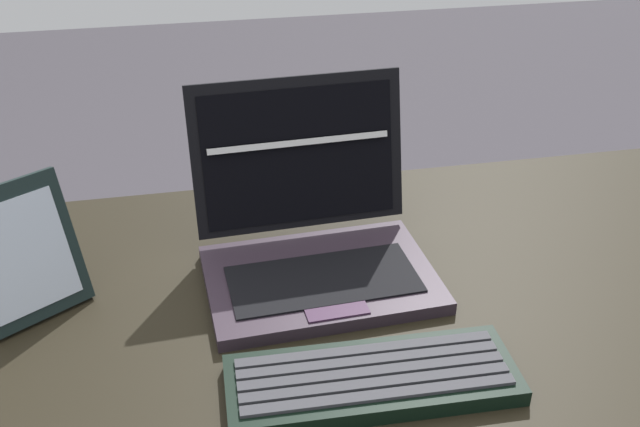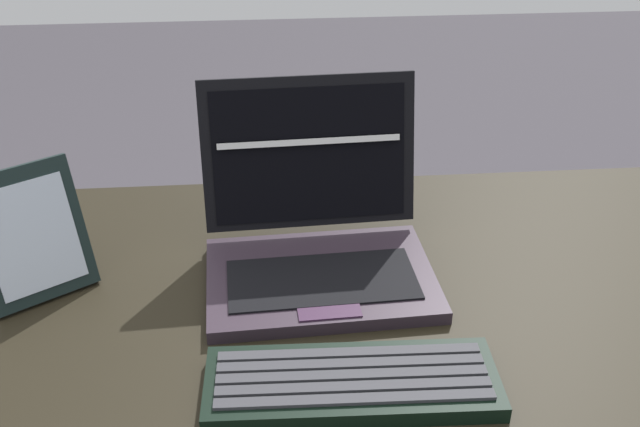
{
  "view_description": "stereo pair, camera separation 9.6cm",
  "coord_description": "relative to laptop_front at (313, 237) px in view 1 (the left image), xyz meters",
  "views": [
    {
      "loc": [
        -0.14,
        -0.77,
        1.33
      ],
      "look_at": [
        0.03,
        0.04,
        0.84
      ],
      "focal_mm": 41.32,
      "sensor_mm": 36.0,
      "label": 1
    },
    {
      "loc": [
        -0.04,
        -0.79,
        1.33
      ],
      "look_at": [
        0.03,
        0.04,
        0.84
      ],
      "focal_mm": 41.32,
      "sensor_mm": 36.0,
      "label": 2
    }
  ],
  "objects": [
    {
      "name": "photo_frame",
      "position": [
        -0.38,
        -0.02,
        0.04
      ],
      "size": [
        0.15,
        0.13,
        0.18
      ],
      "color": "black",
      "rests_on": "desk"
    },
    {
      "name": "desk",
      "position": [
        -0.03,
        -0.08,
        -0.16
      ],
      "size": [
        1.56,
        0.7,
        0.73
      ],
      "color": "black",
      "rests_on": "ground"
    },
    {
      "name": "laptop_front",
      "position": [
        0.0,
        0.0,
        0.0
      ],
      "size": [
        0.32,
        0.28,
        0.25
      ],
      "color": "#30242F",
      "rests_on": "desk"
    },
    {
      "name": "external_keyboard",
      "position": [
        0.02,
        -0.25,
        -0.04
      ],
      "size": [
        0.34,
        0.13,
        0.02
      ],
      "color": "black",
      "rests_on": "desk"
    }
  ]
}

